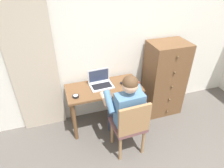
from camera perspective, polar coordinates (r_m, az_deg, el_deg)
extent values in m
cube|color=silver|center=(3.14, 4.20, 11.90)|extent=(4.80, 0.05, 2.50)
cube|color=#BCAD99|center=(2.96, -21.82, 4.54)|extent=(0.65, 0.03, 2.15)
cube|color=brown|center=(2.98, -2.42, -1.23)|extent=(1.13, 0.52, 0.03)
cylinder|color=brown|center=(2.98, -10.72, -10.71)|extent=(0.06, 0.06, 0.68)
cylinder|color=brown|center=(3.19, 7.58, -7.00)|extent=(0.06, 0.06, 0.68)
cylinder|color=brown|center=(3.29, -11.79, -5.99)|extent=(0.06, 0.06, 0.68)
cylinder|color=brown|center=(3.48, 4.84, -2.93)|extent=(0.06, 0.06, 0.68)
cube|color=brown|center=(3.43, 14.81, 1.40)|extent=(0.61, 0.45, 1.28)
sphere|color=brown|center=(3.56, 15.62, -7.61)|extent=(0.04, 0.04, 0.04)
sphere|color=brown|center=(3.41, 16.25, -4.31)|extent=(0.04, 0.04, 0.04)
sphere|color=brown|center=(3.26, 16.93, -0.71)|extent=(0.04, 0.04, 0.04)
sphere|color=brown|center=(3.14, 17.67, 3.20)|extent=(0.04, 0.04, 0.04)
sphere|color=brown|center=(3.03, 18.47, 7.42)|extent=(0.04, 0.04, 0.04)
cube|color=brown|center=(2.74, 4.58, -11.58)|extent=(0.44, 0.42, 0.05)
cube|color=#9E754C|center=(2.46, 6.53, -10.38)|extent=(0.42, 0.06, 0.42)
cylinder|color=#9E754C|center=(3.06, 6.12, -12.03)|extent=(0.04, 0.04, 0.43)
cylinder|color=#9E754C|center=(2.97, -0.01, -13.67)|extent=(0.04, 0.04, 0.43)
cylinder|color=#9E754C|center=(2.87, 8.93, -16.18)|extent=(0.04, 0.04, 0.43)
cylinder|color=#9E754C|center=(2.77, 2.37, -18.17)|extent=(0.04, 0.04, 0.43)
cylinder|color=#33384C|center=(2.89, 4.50, -7.64)|extent=(0.16, 0.41, 0.14)
cylinder|color=#33384C|center=(2.83, 1.13, -8.47)|extent=(0.16, 0.41, 0.14)
cylinder|color=#33384C|center=(3.19, 2.84, -8.88)|extent=(0.11, 0.11, 0.50)
cylinder|color=#33384C|center=(3.14, -0.24, -9.63)|extent=(0.11, 0.11, 0.50)
cube|color=teal|center=(2.55, 4.95, -7.29)|extent=(0.37, 0.21, 0.46)
cylinder|color=teal|center=(2.67, 8.20, -3.16)|extent=(0.10, 0.30, 0.25)
cylinder|color=teal|center=(2.52, -0.75, -5.19)|extent=(0.10, 0.30, 0.25)
cylinder|color=#DBAD8E|center=(2.88, 6.24, -2.68)|extent=(0.08, 0.27, 0.11)
cylinder|color=#DBAD8E|center=(2.74, -2.12, -4.52)|extent=(0.08, 0.27, 0.11)
sphere|color=#DBAD8E|center=(2.34, 5.26, -0.37)|extent=(0.20, 0.20, 0.20)
sphere|color=#513823|center=(2.33, 5.30, 0.25)|extent=(0.20, 0.20, 0.20)
cube|color=silver|center=(2.98, -3.03, -0.60)|extent=(0.35, 0.26, 0.02)
cube|color=black|center=(2.97, -2.98, -0.53)|extent=(0.29, 0.17, 0.00)
cube|color=silver|center=(3.02, -3.86, 2.50)|extent=(0.34, 0.03, 0.22)
cube|color=#2D3851|center=(3.02, -3.83, 2.45)|extent=(0.31, 0.02, 0.18)
ellipsoid|color=black|center=(3.03, 3.05, 0.18)|extent=(0.09, 0.11, 0.03)
cylinder|color=black|center=(2.80, -10.44, -3.50)|extent=(0.09, 0.09, 0.03)
cylinder|color=silver|center=(2.79, -10.47, -3.24)|extent=(0.06, 0.06, 0.00)
cylinder|color=#9E3D38|center=(2.98, 6.70, 0.05)|extent=(0.08, 0.08, 0.09)
torus|color=#9E3D38|center=(3.00, 7.61, 0.29)|extent=(0.06, 0.01, 0.06)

